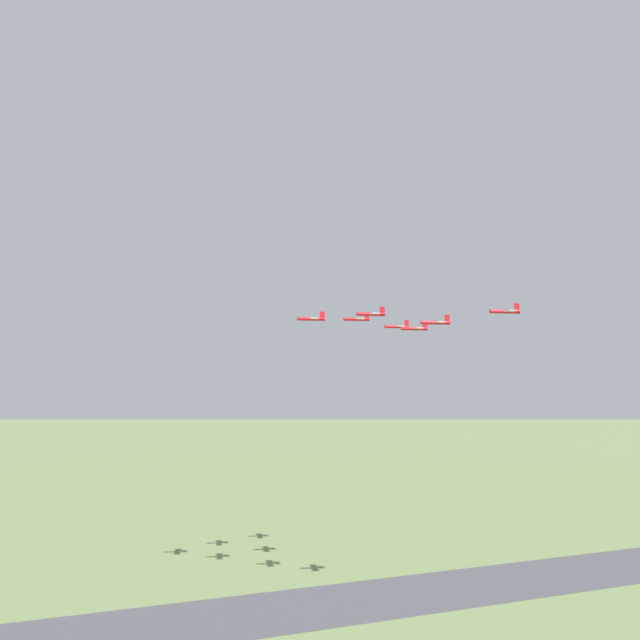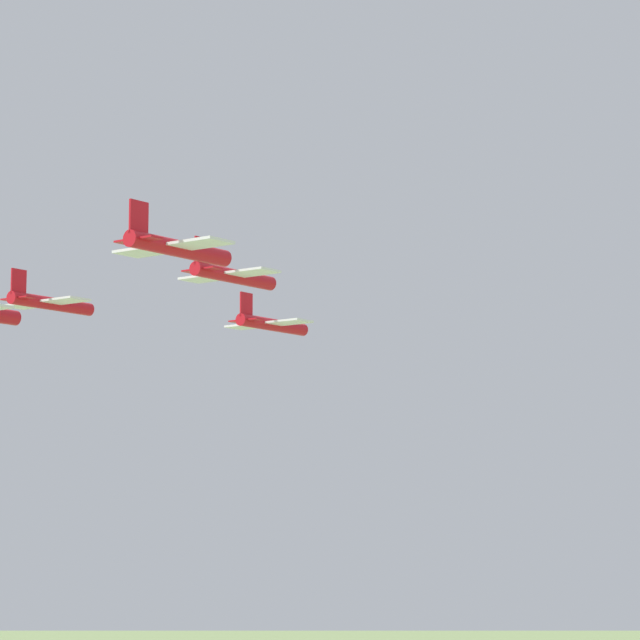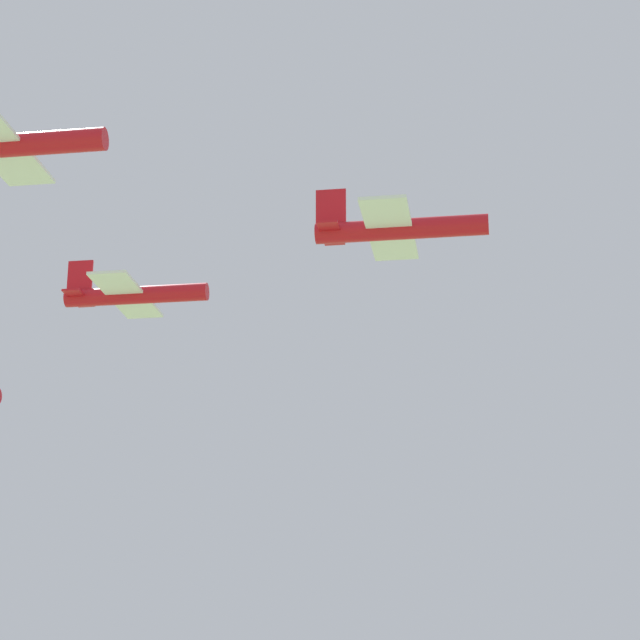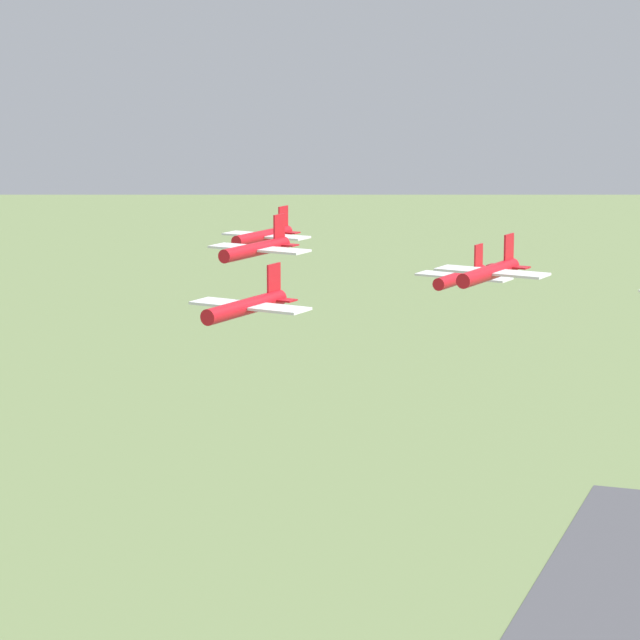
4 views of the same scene
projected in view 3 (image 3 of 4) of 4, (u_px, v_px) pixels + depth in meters
jet_0 at (394, 229)px, 61.72m from camera, size 8.29×8.60×2.88m
jet_1 at (131, 295)px, 73.33m from camera, size 8.29×8.60×2.88m
jet_2 at (5, 145)px, 55.25m from camera, size 8.29×8.60×2.88m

